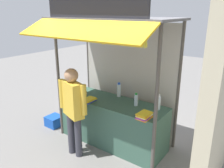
{
  "coord_description": "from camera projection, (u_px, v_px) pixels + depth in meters",
  "views": [
    {
      "loc": [
        2.4,
        -3.31,
        2.57
      ],
      "look_at": [
        0.0,
        0.0,
        1.25
      ],
      "focal_mm": 36.5,
      "sensor_mm": 36.0,
      "label": 1
    }
  ],
  "objects": [
    {
      "name": "ground_plane",
      "position": [
        112.0,
        141.0,
        4.68
      ],
      "size": [
        20.0,
        20.0,
        0.0
      ],
      "primitive_type": "plane",
      "color": "slate"
    },
    {
      "name": "water_bottle_front_right",
      "position": [
        119.0,
        90.0,
        4.61
      ],
      "size": [
        0.08,
        0.08,
        0.29
      ],
      "color": "silver",
      "rests_on": "stall_counter"
    },
    {
      "name": "magazine_stack_far_right",
      "position": [
        79.0,
        94.0,
        4.68
      ],
      "size": [
        0.22,
        0.33,
        0.07
      ],
      "color": "orange",
      "rests_on": "stall_counter"
    },
    {
      "name": "vendor_person",
      "position": [
        73.0,
        105.0,
        3.98
      ],
      "size": [
        0.63,
        0.34,
        1.65
      ],
      "rotation": [
        0.0,
        0.0,
        2.82
      ],
      "color": "#383842",
      "rests_on": "ground"
    },
    {
      "name": "plastic_crate",
      "position": [
        54.0,
        121.0,
        5.3
      ],
      "size": [
        0.34,
        0.34,
        0.23
      ],
      "primitive_type": "cube",
      "rotation": [
        0.0,
        0.0,
        -0.02
      ],
      "color": "#194CB2",
      "rests_on": "ground"
    },
    {
      "name": "water_bottle_far_left",
      "position": [
        136.0,
        100.0,
        4.17
      ],
      "size": [
        0.07,
        0.07,
        0.24
      ],
      "color": "silver",
      "rests_on": "stall_counter"
    },
    {
      "name": "stall_structure",
      "position": [
        117.0,
        58.0,
        4.28
      ],
      "size": [
        2.37,
        1.66,
        2.81
      ],
      "color": "#4C4742",
      "rests_on": "ground"
    },
    {
      "name": "banana_bunch_inner_left",
      "position": [
        144.0,
        42.0,
        3.17
      ],
      "size": [
        0.1,
        0.1,
        0.27
      ],
      "color": "#332D23"
    },
    {
      "name": "magazine_stack_back_right",
      "position": [
        144.0,
        116.0,
        3.69
      ],
      "size": [
        0.21,
        0.28,
        0.1
      ],
      "color": "orange",
      "rests_on": "stall_counter"
    },
    {
      "name": "water_bottle_back_left",
      "position": [
        158.0,
        102.0,
        4.0
      ],
      "size": [
        0.08,
        0.08,
        0.28
      ],
      "color": "silver",
      "rests_on": "stall_counter"
    },
    {
      "name": "banana_bunch_leftmost",
      "position": [
        103.0,
        39.0,
        3.57
      ],
      "size": [
        0.11,
        0.11,
        0.27
      ],
      "color": "#332D23"
    },
    {
      "name": "stall_counter",
      "position": [
        112.0,
        122.0,
        4.54
      ],
      "size": [
        2.17,
        0.72,
        0.9
      ],
      "primitive_type": "cube",
      "color": "#385B4C",
      "rests_on": "ground"
    },
    {
      "name": "magazine_stack_right",
      "position": [
        89.0,
        100.0,
        4.38
      ],
      "size": [
        0.2,
        0.3,
        0.06
      ],
      "color": "blue",
      "rests_on": "stall_counter"
    }
  ]
}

